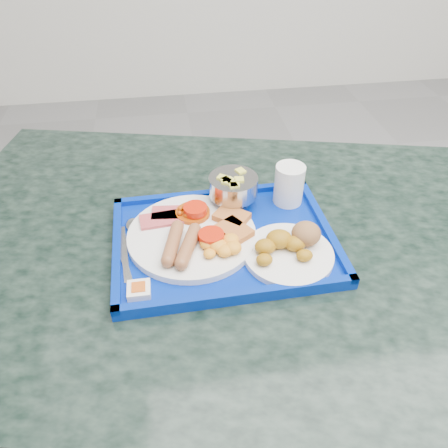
% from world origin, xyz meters
% --- Properties ---
extents(table, '(1.49, 1.17, 0.82)m').
position_xyz_m(table, '(-0.73, 0.31, 0.61)').
color(table, gray).
rests_on(table, floor).
extents(tray, '(0.45, 0.33, 0.03)m').
position_xyz_m(tray, '(-0.75, 0.30, 0.83)').
color(tray, '#03259A').
rests_on(tray, table).
extents(main_plate, '(0.26, 0.26, 0.04)m').
position_xyz_m(main_plate, '(-0.81, 0.31, 0.85)').
color(main_plate, white).
rests_on(main_plate, tray).
extents(bread_plate, '(0.17, 0.17, 0.06)m').
position_xyz_m(bread_plate, '(-0.63, 0.24, 0.86)').
color(bread_plate, white).
rests_on(bread_plate, tray).
extents(fruit_bowl, '(0.11, 0.11, 0.07)m').
position_xyz_m(fruit_bowl, '(-0.71, 0.42, 0.89)').
color(fruit_bowl, '#AEADB0').
rests_on(fruit_bowl, tray).
extents(juice_cup, '(0.06, 0.06, 0.09)m').
position_xyz_m(juice_cup, '(-0.59, 0.41, 0.89)').
color(juice_cup, white).
rests_on(juice_cup, tray).
extents(spoon, '(0.06, 0.18, 0.01)m').
position_xyz_m(spoon, '(-0.94, 0.35, 0.84)').
color(spoon, '#AEADB0').
rests_on(spoon, tray).
extents(knife, '(0.02, 0.16, 0.00)m').
position_xyz_m(knife, '(-0.95, 0.29, 0.84)').
color(knife, '#AEADB0').
rests_on(knife, tray).
extents(jam_packet, '(0.04, 0.04, 0.02)m').
position_xyz_m(jam_packet, '(-0.92, 0.19, 0.85)').
color(jam_packet, white).
rests_on(jam_packet, tray).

